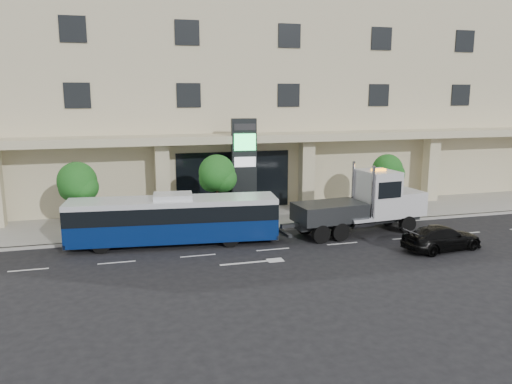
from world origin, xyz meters
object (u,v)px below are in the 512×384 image
at_px(tow_truck, 365,204).
at_px(signage_pylon, 244,167).
at_px(city_bus, 173,219).
at_px(black_sedan, 442,238).

distance_m(tow_truck, signage_pylon, 8.24).
xyz_separation_m(city_bus, black_sedan, (13.56, -4.63, -0.79)).
distance_m(black_sedan, signage_pylon, 12.94).
bearing_deg(tow_truck, black_sedan, -65.56).
relative_size(tow_truck, signage_pylon, 1.43).
height_order(black_sedan, signage_pylon, signage_pylon).
xyz_separation_m(city_bus, tow_truck, (11.18, -0.55, 0.26)).
bearing_deg(tow_truck, signage_pylon, 132.63).
bearing_deg(black_sedan, city_bus, 63.45).
distance_m(tow_truck, black_sedan, 4.84).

